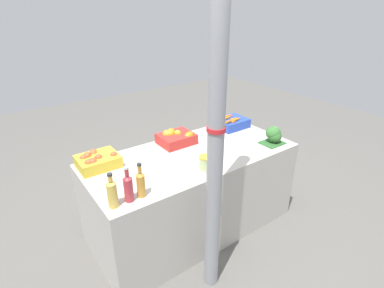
{
  "coord_description": "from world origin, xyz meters",
  "views": [
    {
      "loc": [
        -1.43,
        -1.98,
        2.07
      ],
      "look_at": [
        0.0,
        0.0,
        0.92
      ],
      "focal_mm": 28.0,
      "sensor_mm": 36.0,
      "label": 1
    }
  ],
  "objects": [
    {
      "name": "carrot_crate",
      "position": [
        0.74,
        0.27,
        0.88
      ],
      "size": [
        0.33,
        0.27,
        0.13
      ],
      "color": "#2847B7",
      "rests_on": "market_table"
    },
    {
      "name": "broccoli_pile",
      "position": [
        0.8,
        -0.27,
        0.91
      ],
      "size": [
        0.22,
        0.18,
        0.17
      ],
      "color": "#2D602D",
      "rests_on": "market_table"
    },
    {
      "name": "ground_plane",
      "position": [
        0.0,
        0.0,
        0.0
      ],
      "size": [
        10.0,
        10.0,
        0.0
      ],
      "primitive_type": "plane",
      "color": "#605E59"
    },
    {
      "name": "apple_crate",
      "position": [
        -0.78,
        0.28,
        0.88
      ],
      "size": [
        0.33,
        0.27,
        0.13
      ],
      "color": "gold",
      "rests_on": "market_table"
    },
    {
      "name": "juice_bottle_golden",
      "position": [
        -0.89,
        -0.32,
        0.93
      ],
      "size": [
        0.07,
        0.07,
        0.26
      ],
      "color": "gold",
      "rests_on": "market_table"
    },
    {
      "name": "juice_bottle_ruby",
      "position": [
        -0.77,
        -0.32,
        0.93
      ],
      "size": [
        0.06,
        0.06,
        0.27
      ],
      "color": "#B2333D",
      "rests_on": "market_table"
    },
    {
      "name": "juice_bottle_amber",
      "position": [
        -0.68,
        -0.32,
        0.93
      ],
      "size": [
        0.06,
        0.06,
        0.26
      ],
      "color": "gold",
      "rests_on": "market_table"
    },
    {
      "name": "pickle_jar",
      "position": [
        -0.07,
        -0.29,
        0.88
      ],
      "size": [
        0.11,
        0.11,
        0.12
      ],
      "color": "#B2C684",
      "rests_on": "market_table"
    },
    {
      "name": "orange_crate",
      "position": [
        0.01,
        0.28,
        0.88
      ],
      "size": [
        0.33,
        0.27,
        0.14
      ],
      "color": "red",
      "rests_on": "market_table"
    },
    {
      "name": "market_table",
      "position": [
        0.0,
        0.0,
        0.41
      ],
      "size": [
        1.94,
        0.89,
        0.82
      ],
      "primitive_type": "cube",
      "color": "#B7B2A8",
      "rests_on": "ground_plane"
    },
    {
      "name": "support_pole",
      "position": [
        -0.28,
        -0.64,
        1.31
      ],
      "size": [
        0.12,
        0.12,
        2.63
      ],
      "color": "gray",
      "rests_on": "ground_plane"
    }
  ]
}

